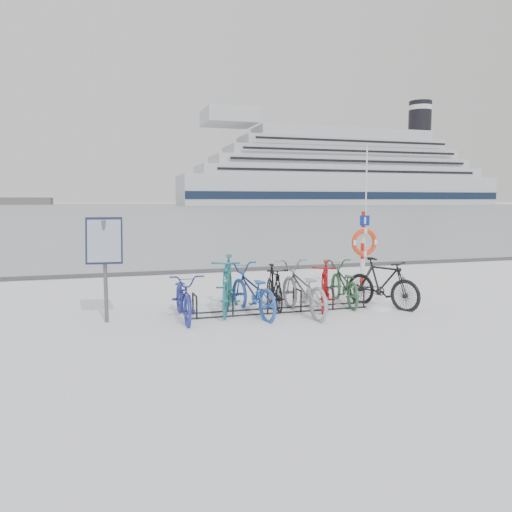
# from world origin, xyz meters

# --- Properties ---
(ground) EXTENTS (900.00, 900.00, 0.00)m
(ground) POSITION_xyz_m (0.00, 0.00, 0.00)
(ground) COLOR white
(ground) RESTS_ON ground
(ice_sheet) EXTENTS (400.00, 298.00, 0.02)m
(ice_sheet) POSITION_xyz_m (0.00, 155.00, 0.01)
(ice_sheet) COLOR #A1ADB6
(ice_sheet) RESTS_ON ground
(quay_edge) EXTENTS (400.00, 0.25, 0.10)m
(quay_edge) POSITION_xyz_m (0.00, 5.90, 0.05)
(quay_edge) COLOR #3F3F42
(quay_edge) RESTS_ON ground
(bike_rack) EXTENTS (4.00, 0.48, 0.46)m
(bike_rack) POSITION_xyz_m (0.00, 0.00, 0.18)
(bike_rack) COLOR black
(bike_rack) RESTS_ON ground
(info_board) EXTENTS (0.68, 0.31, 1.98)m
(info_board) POSITION_xyz_m (-3.47, 0.02, 1.43)
(info_board) COLOR #595B5E
(info_board) RESTS_ON ground
(lifebuoy_station) EXTENTS (0.70, 0.22, 3.65)m
(lifebuoy_station) POSITION_xyz_m (2.82, 1.68, 1.23)
(lifebuoy_station) COLOR red
(lifebuoy_station) RESTS_ON ground
(cruise_ferry) EXTENTS (147.70, 27.84, 48.53)m
(cruise_ferry) POSITION_xyz_m (98.61, 199.65, 13.22)
(cruise_ferry) COLOR silver
(cruise_ferry) RESTS_ON ground
(bike_0) EXTENTS (0.66, 1.84, 0.96)m
(bike_0) POSITION_xyz_m (-2.03, -0.10, 0.48)
(bike_0) COLOR navy
(bike_0) RESTS_ON ground
(bike_1) EXTENTS (1.15, 2.07, 1.20)m
(bike_1) POSITION_xyz_m (-1.07, 0.26, 0.60)
(bike_1) COLOR #207173
(bike_1) RESTS_ON ground
(bike_2) EXTENTS (1.00, 2.09, 1.05)m
(bike_2) POSITION_xyz_m (-0.66, -0.13, 0.52)
(bike_2) COLOR #244FAD
(bike_2) RESTS_ON ground
(bike_3) EXTENTS (0.63, 1.63, 0.95)m
(bike_3) POSITION_xyz_m (-0.02, 0.39, 0.48)
(bike_3) COLOR black
(bike_3) RESTS_ON ground
(bike_4) EXTENTS (0.83, 2.12, 1.09)m
(bike_4) POSITION_xyz_m (0.34, -0.34, 0.55)
(bike_4) COLOR #94959B
(bike_4) RESTS_ON ground
(bike_5) EXTENTS (1.22, 1.72, 1.02)m
(bike_5) POSITION_xyz_m (1.01, 0.05, 0.51)
(bike_5) COLOR #A00B0F
(bike_5) RESTS_ON ground
(bike_6) EXTENTS (0.92, 1.94, 0.98)m
(bike_6) POSITION_xyz_m (1.58, 0.32, 0.49)
(bike_6) COLOR #2A5935
(bike_6) RESTS_ON ground
(bike_7) EXTENTS (1.26, 1.87, 1.10)m
(bike_7) POSITION_xyz_m (2.23, -0.23, 0.55)
(bike_7) COLOR black
(bike_7) RESTS_ON ground
(snow_drifts) EXTENTS (3.84, 1.38, 0.21)m
(snow_drifts) POSITION_xyz_m (1.41, 0.14, 0.00)
(snow_drifts) COLOR white
(snow_drifts) RESTS_ON ground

